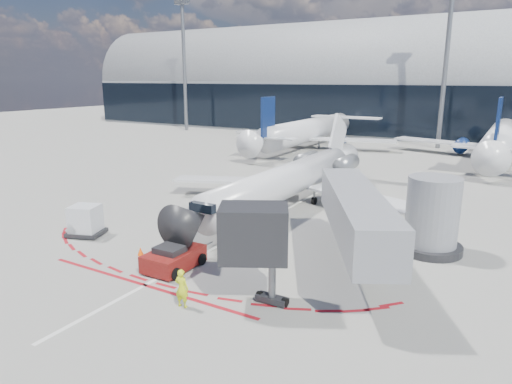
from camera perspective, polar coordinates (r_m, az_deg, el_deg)
The scene contains 15 objects.
ground at distance 33.86m, azimuth -0.12°, elevation -4.29°, with size 260.00×260.00×0.00m, color slate.
apron_centerline at distance 35.51m, azimuth 1.52°, elevation -3.41°, with size 0.25×40.00×0.01m, color silver.
apron_stop_bar at distance 25.33m, azimuth -13.70°, elevation -11.25°, with size 14.00×0.25×0.01m, color maroon.
terminal_building at distance 94.11m, azimuth 20.85°, elevation 11.86°, with size 150.00×24.15×24.00m.
jet_bridge at distance 26.64m, azimuth 14.93°, elevation -3.12°, with size 10.03×15.20×4.90m.
light_mast_west at distance 97.42m, azimuth -8.94°, elevation 14.98°, with size 0.70×0.70×25.00m, color slate.
light_mast_centre at distance 76.55m, azimuth 22.62°, elevation 14.40°, with size 0.70×0.70×25.00m, color slate.
regional_jet at distance 38.77m, azimuth 4.52°, elevation 1.73°, with size 23.37×28.82×7.22m.
pushback_tug at distance 26.83m, azimuth -10.25°, elevation -8.12°, with size 2.40×5.55×1.44m.
ramp_worker at distance 22.41m, azimuth -9.27°, elevation -11.78°, with size 0.70×0.46×1.93m, color #D5E618.
uld_container at distance 33.75m, azimuth -20.55°, elevation -3.39°, with size 2.81×2.60×2.14m.
safety_cone_left at distance 33.23m, azimuth -11.00°, elevation -4.44°, with size 0.38×0.38×0.53m, color #FF5005.
safety_cone_right at distance 29.28m, azimuth -14.24°, elevation -7.19°, with size 0.38×0.38×0.53m, color #FF5005.
bg_airliner_0 at distance 73.20m, azimuth 6.76°, elevation 9.68°, with size 32.06×33.95×10.37m, color silver, non-canonical shape.
bg_airliner_1 at distance 70.91m, azimuth 28.58°, elevation 8.13°, with size 33.47×35.43×10.83m, color silver, non-canonical shape.
Camera 1 is at (16.31, -27.69, 10.66)m, focal length 32.00 mm.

